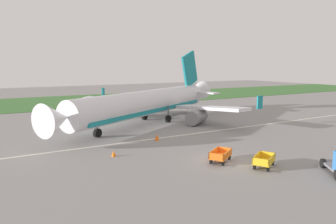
{
  "coord_description": "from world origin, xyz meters",
  "views": [
    {
      "loc": [
        -18.17,
        -21.63,
        8.77
      ],
      "look_at": [
        1.31,
        12.49,
        2.8
      ],
      "focal_mm": 33.55,
      "sensor_mm": 36.0,
      "label": 1
    }
  ],
  "objects_px": {
    "baggage_cart_nearest": "(264,160)",
    "traffic_cone_mid_apron": "(157,137)",
    "airplane": "(151,103)",
    "baggage_cart_second_in_row": "(220,155)",
    "traffic_cone_near_plane": "(114,153)"
  },
  "relations": [
    {
      "from": "airplane",
      "to": "baggage_cart_second_in_row",
      "type": "relative_size",
      "value": 10.16
    },
    {
      "from": "traffic_cone_near_plane",
      "to": "airplane",
      "type": "bearing_deg",
      "value": 51.9
    },
    {
      "from": "baggage_cart_nearest",
      "to": "airplane",
      "type": "bearing_deg",
      "value": 87.51
    },
    {
      "from": "baggage_cart_second_in_row",
      "to": "traffic_cone_near_plane",
      "type": "distance_m",
      "value": 10.14
    },
    {
      "from": "airplane",
      "to": "traffic_cone_mid_apron",
      "type": "relative_size",
      "value": 47.42
    },
    {
      "from": "baggage_cart_nearest",
      "to": "traffic_cone_mid_apron",
      "type": "height_order",
      "value": "baggage_cart_nearest"
    },
    {
      "from": "baggage_cart_nearest",
      "to": "traffic_cone_near_plane",
      "type": "height_order",
      "value": "baggage_cart_nearest"
    },
    {
      "from": "baggage_cart_nearest",
      "to": "baggage_cart_second_in_row",
      "type": "height_order",
      "value": "same"
    },
    {
      "from": "traffic_cone_mid_apron",
      "to": "airplane",
      "type": "bearing_deg",
      "value": 66.88
    },
    {
      "from": "traffic_cone_near_plane",
      "to": "traffic_cone_mid_apron",
      "type": "relative_size",
      "value": 0.8
    },
    {
      "from": "baggage_cart_nearest",
      "to": "traffic_cone_mid_apron",
      "type": "relative_size",
      "value": 4.73
    },
    {
      "from": "baggage_cart_second_in_row",
      "to": "traffic_cone_mid_apron",
      "type": "distance_m",
      "value": 10.16
    },
    {
      "from": "baggage_cart_second_in_row",
      "to": "traffic_cone_mid_apron",
      "type": "bearing_deg",
      "value": 96.74
    },
    {
      "from": "baggage_cart_second_in_row",
      "to": "traffic_cone_mid_apron",
      "type": "height_order",
      "value": "baggage_cart_second_in_row"
    },
    {
      "from": "baggage_cart_nearest",
      "to": "traffic_cone_mid_apron",
      "type": "xyz_separation_m",
      "value": [
        -3.47,
        13.14,
        -0.24
      ]
    }
  ]
}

